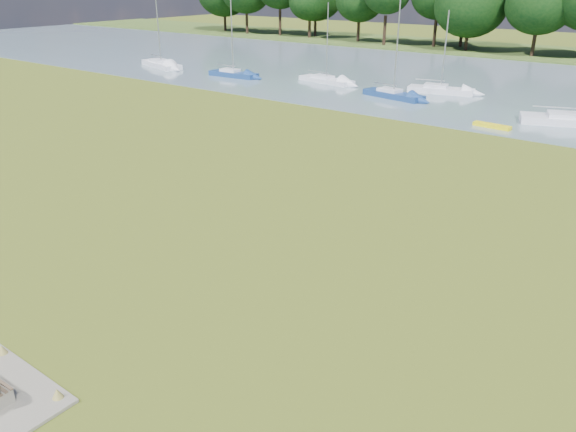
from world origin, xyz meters
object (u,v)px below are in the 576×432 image
Objects in this scene: sailboat_1 at (575,118)px; sailboat_8 at (440,88)px; kayak at (492,126)px; sailboat_7 at (161,63)px; sailboat_6 at (326,78)px; sailboat_0 at (393,92)px; sailboat_2 at (233,72)px.

sailboat_8 is (-13.36, 5.74, -0.04)m from sailboat_1.
sailboat_7 is (-43.48, 5.52, 0.39)m from kayak.
sailboat_6 is at bearing 162.54° from kayak.
kayak is 12.54m from sailboat_0.
sailboat_8 reaches higher than kayak.
sailboat_0 is 0.87× the size of sailboat_1.
sailboat_6 is 12.31m from sailboat_8.
kayak is at bearing -15.34° from sailboat_0.
sailboat_1 is 25.85m from sailboat_6.
sailboat_1 is at bearing 50.24° from kayak.
sailboat_0 is at bearing 158.66° from kayak.
kayak is at bearing 9.93° from sailboat_7.
sailboat_2 reaches higher than kayak.
sailboat_0 is 1.13× the size of sailboat_6.
sailboat_8 is at bearing 73.23° from sailboat_0.
sailboat_1 is 1.27× the size of sailboat_2.
sailboat_8 is (22.59, 5.11, -0.02)m from sailboat_2.
sailboat_7 is (-12.26, 0.15, 0.02)m from sailboat_2.
sailboat_0 is at bearing -2.28° from sailboat_2.
sailboat_8 is at bearing 9.79° from sailboat_2.
sailboat_6 is at bearing 173.37° from sailboat_0.
sailboat_1 reaches higher than sailboat_6.
sailboat_8 is at bearing 17.05° from sailboat_6.
kayak is 31.67m from sailboat_2.
sailboat_1 reaches higher than kayak.
sailboat_1 reaches higher than sailboat_7.
sailboat_8 is (2.59, 4.87, -0.01)m from sailboat_0.
sailboat_0 reaches higher than sailboat_6.
sailboat_7 reaches higher than sailboat_2.
sailboat_7 is at bearing 176.37° from sailboat_2.
sailboat_6 is at bearing 25.14° from sailboat_7.
sailboat_1 is 1.29× the size of sailboat_6.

